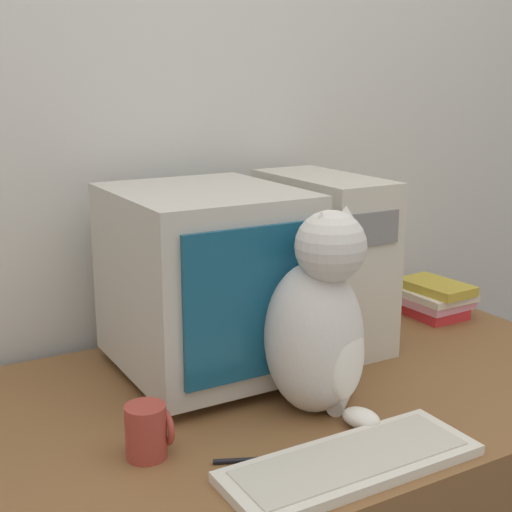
# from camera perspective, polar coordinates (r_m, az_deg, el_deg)

# --- Properties ---
(wall_back) EXTENTS (7.00, 0.05, 2.50)m
(wall_back) POSITION_cam_1_polar(r_m,az_deg,el_deg) (1.78, -8.23, 10.29)
(wall_back) COLOR silver
(wall_back) RESTS_ON ground_plane
(crt_monitor) EXTENTS (0.36, 0.42, 0.41)m
(crt_monitor) POSITION_cam_1_polar(r_m,az_deg,el_deg) (1.53, -4.06, -1.95)
(crt_monitor) COLOR #BCB7AD
(crt_monitor) RESTS_ON desk
(computer_tower) EXTENTS (0.18, 0.39, 0.41)m
(computer_tower) POSITION_cam_1_polar(r_m,az_deg,el_deg) (1.73, 5.34, -0.25)
(computer_tower) COLOR beige
(computer_tower) RESTS_ON desk
(keyboard) EXTENTS (0.45, 0.16, 0.02)m
(keyboard) POSITION_cam_1_polar(r_m,az_deg,el_deg) (1.24, 7.64, -16.05)
(keyboard) COLOR silver
(keyboard) RESTS_ON desk
(cat) EXTENTS (0.28, 0.27, 0.40)m
(cat) POSITION_cam_1_polar(r_m,az_deg,el_deg) (1.36, 5.08, -5.53)
(cat) COLOR silver
(cat) RESTS_ON desk
(book_stack) EXTENTS (0.16, 0.20, 0.09)m
(book_stack) POSITION_cam_1_polar(r_m,az_deg,el_deg) (2.00, 14.01, -3.30)
(book_stack) COLOR red
(book_stack) RESTS_ON desk
(pen) EXTENTS (0.13, 0.07, 0.01)m
(pen) POSITION_cam_1_polar(r_m,az_deg,el_deg) (1.25, -0.06, -15.99)
(pen) COLOR black
(pen) RESTS_ON desk
(mug) EXTENTS (0.08, 0.07, 0.09)m
(mug) POSITION_cam_1_polar(r_m,az_deg,el_deg) (1.26, -8.65, -13.67)
(mug) COLOR #9E382D
(mug) RESTS_ON desk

